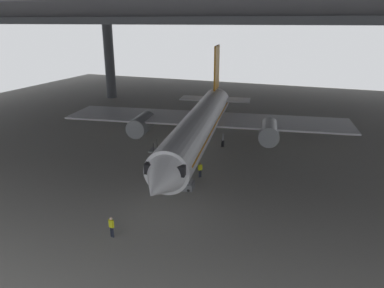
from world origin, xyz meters
name	(u,v)px	position (x,y,z in m)	size (l,w,h in m)	color
ground_plane	(186,147)	(0.00, 0.00, 0.00)	(110.00, 110.00, 0.00)	gray
hangar_structure	(218,14)	(-0.13, 13.78, 16.99)	(121.00, 99.00, 17.64)	#4C4F54
airplane_main	(200,124)	(2.35, -1.09, 3.63)	(39.19, 40.22, 12.44)	white
boarding_stairs	(173,181)	(3.36, -12.17, 0.75)	(4.56, 2.10, 4.86)	slate
crew_worker_near_nose	(111,226)	(2.41, -22.03, 1.00)	(0.54, 0.28, 1.74)	#232838
crew_worker_by_stairs	(200,169)	(5.06, -8.86, 0.96)	(0.41, 0.43, 1.68)	#232838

